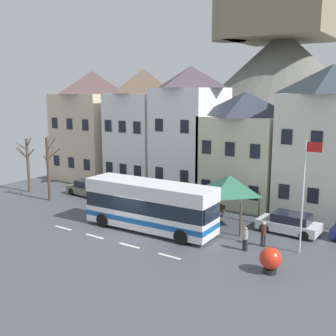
% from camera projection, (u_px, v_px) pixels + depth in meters
% --- Properties ---
extents(ground_plane, '(40.00, 60.00, 0.07)m').
position_uv_depth(ground_plane, '(125.00, 235.00, 27.89)').
color(ground_plane, '#494C54').
extents(townhouse_00, '(6.67, 6.97, 11.55)m').
position_uv_depth(townhouse_00, '(94.00, 125.00, 44.96)').
color(townhouse_00, beige).
rests_on(townhouse_00, ground_plane).
extents(townhouse_01, '(5.17, 6.54, 11.60)m').
position_uv_depth(townhouse_01, '(144.00, 129.00, 40.96)').
color(townhouse_01, white).
rests_on(townhouse_01, ground_plane).
extents(townhouse_02, '(5.19, 6.29, 11.67)m').
position_uv_depth(townhouse_02, '(190.00, 132.00, 37.85)').
color(townhouse_02, white).
rests_on(townhouse_02, ground_plane).
extents(townhouse_03, '(6.25, 5.47, 9.46)m').
position_uv_depth(townhouse_03, '(244.00, 149.00, 34.72)').
color(townhouse_03, beige).
rests_on(townhouse_03, ground_plane).
extents(townhouse_04, '(6.28, 6.85, 11.47)m').
position_uv_depth(townhouse_04, '(328.00, 142.00, 31.50)').
color(townhouse_04, silver).
rests_on(townhouse_04, ground_plane).
extents(hilltop_castle, '(37.95, 37.95, 23.51)m').
position_uv_depth(hilltop_castle, '(280.00, 92.00, 56.19)').
color(hilltop_castle, '#64655E').
rests_on(hilltop_castle, ground_plane).
extents(transit_bus, '(9.58, 3.02, 3.39)m').
position_uv_depth(transit_bus, '(150.00, 206.00, 28.56)').
color(transit_bus, white).
rests_on(transit_bus, ground_plane).
extents(bus_shelter, '(3.60, 3.60, 3.69)m').
position_uv_depth(bus_shelter, '(229.00, 184.00, 29.33)').
color(bus_shelter, '#473D33').
rests_on(bus_shelter, ground_plane).
extents(parked_car_00, '(4.24, 2.06, 1.41)m').
position_uv_depth(parked_car_00, '(88.00, 188.00, 38.07)').
color(parked_car_00, slate).
rests_on(parked_car_00, ground_plane).
extents(parked_car_01, '(4.13, 2.06, 1.40)m').
position_uv_depth(parked_car_01, '(289.00, 223.00, 28.18)').
color(parked_car_01, silver).
rests_on(parked_car_01, ground_plane).
extents(parked_car_03, '(4.35, 1.99, 1.42)m').
position_uv_depth(parked_car_03, '(131.00, 195.00, 35.64)').
color(parked_car_03, silver).
rests_on(parked_car_03, ground_plane).
extents(pedestrian_00, '(0.34, 0.29, 1.50)m').
position_uv_depth(pedestrian_00, '(207.00, 221.00, 28.30)').
color(pedestrian_00, black).
rests_on(pedestrian_00, ground_plane).
extents(pedestrian_01, '(0.34, 0.32, 1.62)m').
position_uv_depth(pedestrian_01, '(264.00, 232.00, 25.69)').
color(pedestrian_01, '#2D2D38').
rests_on(pedestrian_01, ground_plane).
extents(pedestrian_02, '(0.36, 0.33, 1.51)m').
position_uv_depth(pedestrian_02, '(245.00, 238.00, 25.05)').
color(pedestrian_02, '#2D2D38').
rests_on(pedestrian_02, ground_plane).
extents(public_bench, '(1.43, 0.48, 0.87)m').
position_uv_depth(public_bench, '(216.00, 209.00, 32.23)').
color(public_bench, brown).
rests_on(public_bench, ground_plane).
extents(flagpole, '(0.95, 0.10, 6.77)m').
position_uv_depth(flagpole, '(305.00, 189.00, 24.08)').
color(flagpole, silver).
rests_on(flagpole, ground_plane).
extents(harbour_buoy, '(1.17, 1.17, 1.42)m').
position_uv_depth(harbour_buoy, '(271.00, 259.00, 21.97)').
color(harbour_buoy, black).
rests_on(harbour_buoy, ground_plane).
extents(bare_tree_00, '(2.00, 1.20, 5.25)m').
position_uv_depth(bare_tree_00, '(28.00, 163.00, 39.07)').
color(bare_tree_00, brown).
rests_on(bare_tree_00, ground_plane).
extents(bare_tree_01, '(2.04, 1.11, 5.78)m').
position_uv_depth(bare_tree_01, '(49.00, 167.00, 36.05)').
color(bare_tree_01, '#47382D').
rests_on(bare_tree_01, ground_plane).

